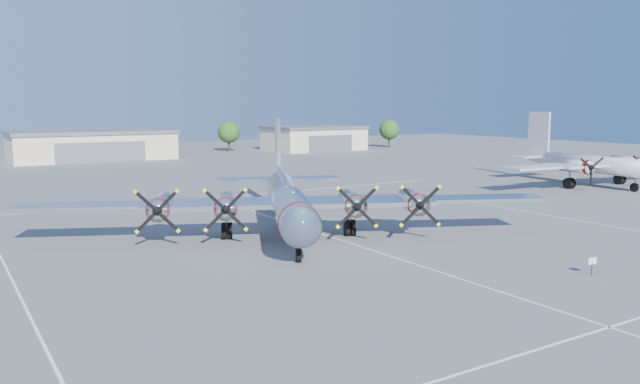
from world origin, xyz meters
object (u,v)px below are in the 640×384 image
tree_far_east (389,130)px  main_bomber_b29 (287,233)px  twin_engine_east (587,185)px  hangar_center (92,145)px  tree_east (229,132)px  info_placard (592,263)px  hangar_east (314,138)px

tree_far_east → main_bomber_b29: bearing=-132.7°
tree_far_east → twin_engine_east: tree_far_east is taller
hangar_center → tree_far_east: (68.00, -1.96, 1.51)m
main_bomber_b29 → twin_engine_east: (46.23, 5.81, 0.00)m
hangar_center → tree_far_east: 68.05m
tree_east → info_placard: size_ratio=6.28×
main_bomber_b29 → twin_engine_east: size_ratio=1.38×
hangar_east → main_bomber_b29: (-50.07, -77.80, -2.71)m
hangar_east → info_placard: hangar_east is taller
info_placard → tree_far_east: bearing=71.4°
hangar_center → twin_engine_east: bearing=-58.5°
hangar_center → hangar_east: (48.00, 0.00, 0.00)m
hangar_east → tree_east: size_ratio=3.10×
tree_far_east → main_bomber_b29: 103.34m
tree_east → hangar_east: bearing=-18.5°
hangar_east → main_bomber_b29: size_ratio=0.52×
hangar_center → tree_far_east: bearing=-1.7°
hangar_east → main_bomber_b29: 92.56m
tree_far_east → info_placard: size_ratio=6.28×
info_placard → hangar_east: bearing=81.1°
info_placard → twin_engine_east: bearing=48.9°
main_bomber_b29 → info_placard: 22.34m
hangar_center → twin_engine_east: hangar_center is taller
tree_far_east → twin_engine_east: bearing=-108.8°
tree_east → info_placard: tree_east is taller
twin_engine_east → main_bomber_b29: bearing=-167.8°
hangar_center → info_placard: size_ratio=27.07×
hangar_east → twin_engine_east: 72.14m
main_bomber_b29 → hangar_east: bearing=81.9°
main_bomber_b29 → twin_engine_east: bearing=31.9°
hangar_center → tree_east: tree_east is taller
twin_engine_east → tree_far_east: bearing=76.2°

